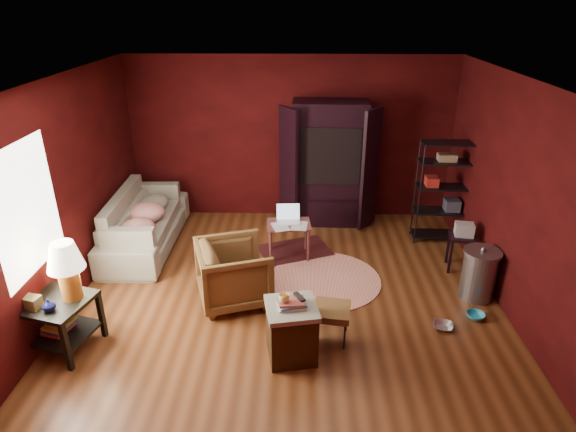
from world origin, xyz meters
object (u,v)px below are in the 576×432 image
sofa (144,220)px  armchair (234,270)px  hamper (291,330)px  wire_shelving (443,188)px  tv_armoire (329,161)px  laptop_desk (289,227)px  side_table (62,287)px

sofa → armchair: sofa is taller
hamper → wire_shelving: size_ratio=0.46×
tv_armoire → armchair: bearing=-116.6°
armchair → hamper: size_ratio=1.19×
sofa → hamper: bearing=-137.8°
tv_armoire → hamper: bearing=-97.6°
hamper → laptop_desk: laptop_desk is taller
laptop_desk → sofa: bearing=167.6°
armchair → tv_armoire: 2.88m
hamper → laptop_desk: bearing=92.0°
laptop_desk → wire_shelving: wire_shelving is taller
tv_armoire → laptop_desk: bearing=-115.1°
hamper → laptop_desk: size_ratio=0.94×
side_table → laptop_desk: side_table is taller
sofa → tv_armoire: 3.15m
armchair → side_table: (-1.73, -0.94, 0.33)m
laptop_desk → side_table: bearing=-143.2°
wire_shelving → side_table: bearing=-148.9°
wire_shelving → hamper: bearing=-127.8°
armchair → hamper: armchair is taller
sofa → hamper: sofa is taller
side_table → armchair: bearing=28.7°
sofa → armchair: bearing=-133.5°
armchair → hamper: 1.31m
side_table → laptop_desk: 3.22m
armchair → wire_shelving: bearing=-77.4°
laptop_desk → tv_armoire: (0.65, 1.29, 0.61)m
armchair → side_table: size_ratio=0.69×
side_table → tv_armoire: size_ratio=0.62×
armchair → laptop_desk: armchair is taller
sofa → tv_armoire: tv_armoire is taller
tv_armoire → side_table: bearing=-130.2°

